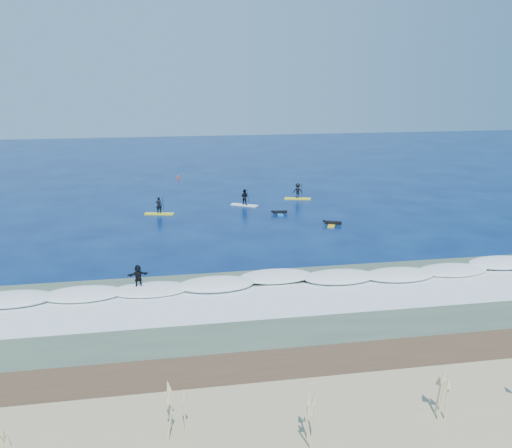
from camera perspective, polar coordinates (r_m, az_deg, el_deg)
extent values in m
plane|color=#03113F|center=(45.83, -1.75, -1.59)|extent=(160.00, 160.00, 0.00)
cube|color=#44321F|center=(26.33, 5.60, -14.67)|extent=(90.00, 5.00, 0.08)
cube|color=#3D5443|center=(32.85, 1.99, -8.37)|extent=(90.00, 13.00, 0.01)
cube|color=white|center=(36.48, 0.64, -5.95)|extent=(40.00, 6.00, 0.30)
cube|color=silver|center=(33.75, 1.63, -7.72)|extent=(34.00, 5.00, 0.02)
cube|color=#D0D617|center=(54.92, -9.65, 1.01)|extent=(2.83, 1.27, 0.09)
imported|color=black|center=(54.73, -9.69, 1.86)|extent=(0.64, 0.49, 1.58)
cylinder|color=black|center=(54.66, -9.26, 1.80)|extent=(0.18, 0.63, 1.84)
cube|color=black|center=(54.85, -9.22, 0.92)|extent=(0.11, 0.03, 0.27)
cube|color=white|center=(57.76, -1.16, 1.90)|extent=(2.69, 2.07, 0.09)
imported|color=black|center=(57.58, -1.17, 2.72)|extent=(0.97, 0.92, 1.59)
cylinder|color=black|center=(57.44, -0.79, 2.63)|extent=(0.38, 0.56, 1.85)
cube|color=black|center=(57.63, -0.79, 1.78)|extent=(0.11, 0.03, 0.28)
cube|color=yellow|center=(60.97, 4.18, 2.55)|extent=(2.86, 1.42, 0.09)
imported|color=black|center=(60.79, 4.20, 3.33)|extent=(1.15, 0.85, 1.59)
cylinder|color=black|center=(60.80, 4.59, 3.27)|extent=(0.21, 0.63, 1.86)
cube|color=black|center=(60.98, 4.57, 2.46)|extent=(0.11, 0.03, 0.28)
cube|color=gold|center=(50.73, 7.61, -0.04)|extent=(1.36, 2.16, 0.10)
cube|color=black|center=(50.68, 7.73, 0.14)|extent=(1.49, 0.93, 0.24)
sphere|color=black|center=(50.74, 6.81, 0.30)|extent=(0.24, 0.24, 0.24)
cube|color=#1767B3|center=(54.25, 2.32, 1.05)|extent=(0.57, 1.95, 0.09)
cube|color=black|center=(54.23, 2.42, 1.21)|extent=(1.35, 0.39, 0.22)
sphere|color=black|center=(54.07, 1.63, 1.28)|extent=(0.22, 0.22, 0.22)
cube|color=white|center=(35.97, -11.65, -6.23)|extent=(2.16, 0.90, 0.11)
imported|color=black|center=(35.71, -11.71, -5.09)|extent=(1.35, 0.62, 1.41)
cylinder|color=red|center=(72.92, -7.77, 4.60)|extent=(0.25, 0.25, 0.40)
cone|color=red|center=(72.87, -7.77, 4.83)|extent=(0.18, 0.18, 0.19)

